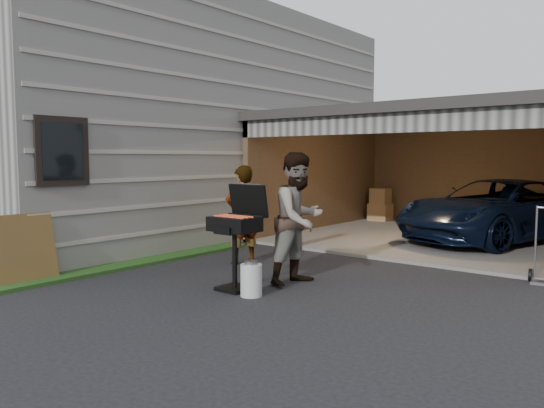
{
  "coord_description": "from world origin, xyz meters",
  "views": [
    {
      "loc": [
        5.45,
        -5.27,
        1.9
      ],
      "look_at": [
        0.08,
        1.36,
        1.15
      ],
      "focal_mm": 35.0,
      "sensor_mm": 36.0,
      "label": 1
    }
  ],
  "objects_px": {
    "minivan": "(497,213)",
    "man": "(299,218)",
    "bbq_grill": "(236,228)",
    "propane_tank": "(251,280)",
    "woman": "(242,215)",
    "plywood_panel": "(25,249)"
  },
  "relations": [
    {
      "from": "minivan",
      "to": "man",
      "type": "relative_size",
      "value": 2.48
    },
    {
      "from": "man",
      "to": "minivan",
      "type": "bearing_deg",
      "value": -5.41
    },
    {
      "from": "propane_tank",
      "to": "plywood_panel",
      "type": "relative_size",
      "value": 0.42
    },
    {
      "from": "propane_tank",
      "to": "bbq_grill",
      "type": "bearing_deg",
      "value": 160.81
    },
    {
      "from": "woman",
      "to": "plywood_panel",
      "type": "bearing_deg",
      "value": -3.1
    },
    {
      "from": "woman",
      "to": "plywood_panel",
      "type": "height_order",
      "value": "woman"
    },
    {
      "from": "man",
      "to": "propane_tank",
      "type": "bearing_deg",
      "value": -177.81
    },
    {
      "from": "minivan",
      "to": "bbq_grill",
      "type": "relative_size",
      "value": 3.24
    },
    {
      "from": "bbq_grill",
      "to": "propane_tank",
      "type": "xyz_separation_m",
      "value": [
        0.4,
        -0.14,
        -0.68
      ]
    },
    {
      "from": "propane_tank",
      "to": "plywood_panel",
      "type": "height_order",
      "value": "plywood_panel"
    },
    {
      "from": "minivan",
      "to": "man",
      "type": "distance_m",
      "value": 5.92
    },
    {
      "from": "man",
      "to": "plywood_panel",
      "type": "xyz_separation_m",
      "value": [
        -3.2,
        -2.61,
        -0.46
      ]
    },
    {
      "from": "bbq_grill",
      "to": "propane_tank",
      "type": "bearing_deg",
      "value": -19.19
    },
    {
      "from": "bbq_grill",
      "to": "propane_tank",
      "type": "height_order",
      "value": "bbq_grill"
    },
    {
      "from": "woman",
      "to": "man",
      "type": "height_order",
      "value": "man"
    },
    {
      "from": "bbq_grill",
      "to": "propane_tank",
      "type": "distance_m",
      "value": 0.8
    },
    {
      "from": "minivan",
      "to": "woman",
      "type": "height_order",
      "value": "woman"
    },
    {
      "from": "woman",
      "to": "bbq_grill",
      "type": "distance_m",
      "value": 1.91
    },
    {
      "from": "minivan",
      "to": "propane_tank",
      "type": "xyz_separation_m",
      "value": [
        -1.26,
        -6.8,
        -0.46
      ]
    },
    {
      "from": "woman",
      "to": "man",
      "type": "bearing_deg",
      "value": 92.51
    },
    {
      "from": "plywood_panel",
      "to": "man",
      "type": "bearing_deg",
      "value": 39.17
    },
    {
      "from": "minivan",
      "to": "bbq_grill",
      "type": "bearing_deg",
      "value": -84.52
    }
  ]
}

